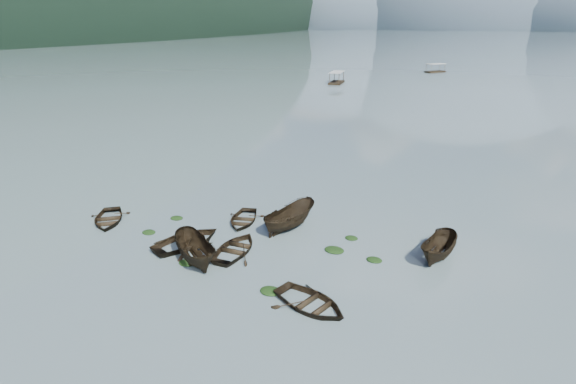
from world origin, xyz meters
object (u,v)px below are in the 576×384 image
at_px(rowboat_0, 108,222).
at_px(pontoon_left, 336,83).
at_px(rowboat_3, 236,252).
at_px(pontoon_centre, 435,72).

height_order(rowboat_0, pontoon_left, pontoon_left).
relative_size(rowboat_3, pontoon_centre, 0.72).
height_order(rowboat_0, rowboat_3, rowboat_3).
bearing_deg(rowboat_3, rowboat_0, -3.12).
bearing_deg(rowboat_0, pontoon_left, 59.41).
xyz_separation_m(rowboat_0, pontoon_left, (-9.94, 80.48, 0.00)).
xyz_separation_m(rowboat_3, pontoon_centre, (-3.13, 114.63, 0.00)).
bearing_deg(pontoon_centre, rowboat_0, -55.89).
bearing_deg(pontoon_left, rowboat_3, -83.22).
distance_m(rowboat_0, rowboat_3, 10.93).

